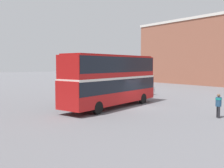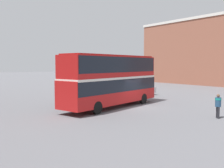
% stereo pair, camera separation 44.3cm
% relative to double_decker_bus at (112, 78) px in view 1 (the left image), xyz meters
% --- Properties ---
extents(ground_plane, '(240.00, 240.00, 0.00)m').
position_rel_double_decker_bus_xyz_m(ground_plane, '(1.99, -1.57, -2.73)').
color(ground_plane, slate).
extents(double_decker_bus, '(11.46, 5.42, 4.76)m').
position_rel_double_decker_bus_xyz_m(double_decker_bus, '(0.00, 0.00, 0.00)').
color(double_decker_bus, red).
rests_on(double_decker_bus, ground_plane).
extents(pedestrian_foreground, '(0.61, 0.61, 1.77)m').
position_rel_double_decker_bus_xyz_m(pedestrian_foreground, '(3.30, -8.54, -1.64)').
color(pedestrian_foreground, '#232328').
rests_on(pedestrian_foreground, ground_plane).
extents(parked_car_kerb_near, '(3.91, 1.90, 1.57)m').
position_rel_double_decker_bus_xyz_m(parked_car_kerb_near, '(8.46, 5.42, -1.93)').
color(parked_car_kerb_near, silver).
rests_on(parked_car_kerb_near, ground_plane).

